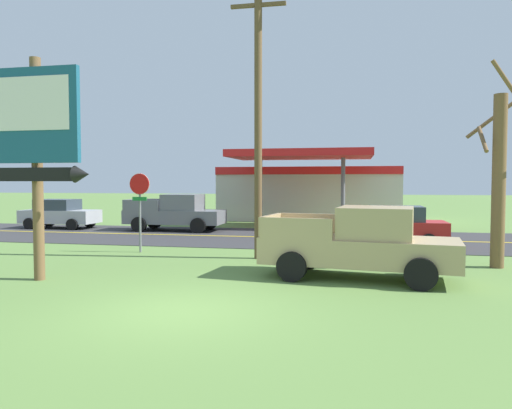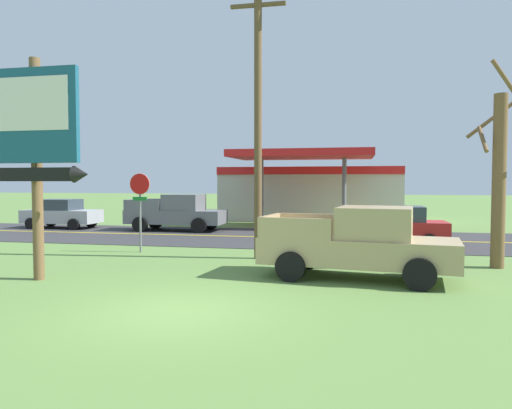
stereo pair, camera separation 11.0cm
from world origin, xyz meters
name	(u,v)px [view 1 (the left image)]	position (x,y,z in m)	size (l,w,h in m)	color
ground_plane	(179,311)	(0.00, 0.00, 0.00)	(180.00, 180.00, 0.00)	#5B7F3D
road_asphalt	(277,237)	(0.00, 13.00, 0.01)	(140.00, 8.00, 0.02)	#333335
road_centre_line	(277,237)	(0.00, 13.00, 0.02)	(126.00, 0.20, 0.01)	gold
motel_sign	(35,135)	(-4.72, 2.09, 3.86)	(2.97, 0.54, 5.90)	brown
stop_sign	(140,198)	(-4.30, 7.43, 2.03)	(0.80, 0.08, 2.95)	slate
utility_pole	(258,104)	(0.30, 6.89, 5.26)	(2.09, 0.26, 9.85)	brown
bare_tree	(500,175)	(7.84, 6.61, 2.83)	(1.69, 1.71, 6.15)	brown
gas_station	(309,192)	(0.54, 24.20, 1.94)	(12.00, 11.50, 4.40)	beige
pickup_tan_parked_on_lawn	(361,243)	(3.69, 4.10, 0.96)	(5.41, 2.76, 1.96)	tan
pickup_grey_on_road	(176,213)	(-5.76, 15.00, 0.96)	(5.20, 2.24, 1.96)	slate
car_silver_near_lane	(60,214)	(-12.68, 15.00, 0.83)	(4.20, 2.00, 1.64)	#A8AAAF
car_red_far_lane	(393,226)	(5.10, 11.00, 0.83)	(4.20, 2.00, 1.64)	red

